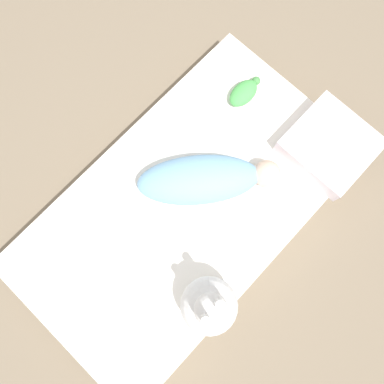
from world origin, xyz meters
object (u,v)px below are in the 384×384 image
(bunny_plush, at_px, (209,306))
(turtle_plush, at_px, (244,92))
(swaddled_baby, at_px, (205,179))
(pillow, at_px, (330,146))

(bunny_plush, distance_m, turtle_plush, 0.90)
(swaddled_baby, height_order, bunny_plush, bunny_plush)
(turtle_plush, bearing_deg, swaddled_baby, -160.20)
(swaddled_baby, relative_size, pillow, 1.56)
(pillow, height_order, bunny_plush, bunny_plush)
(swaddled_baby, xyz_separation_m, turtle_plush, (0.40, 0.15, -0.03))
(pillow, height_order, turtle_plush, pillow)
(swaddled_baby, height_order, pillow, swaddled_baby)
(swaddled_baby, relative_size, bunny_plush, 1.38)
(bunny_plush, height_order, turtle_plush, bunny_plush)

